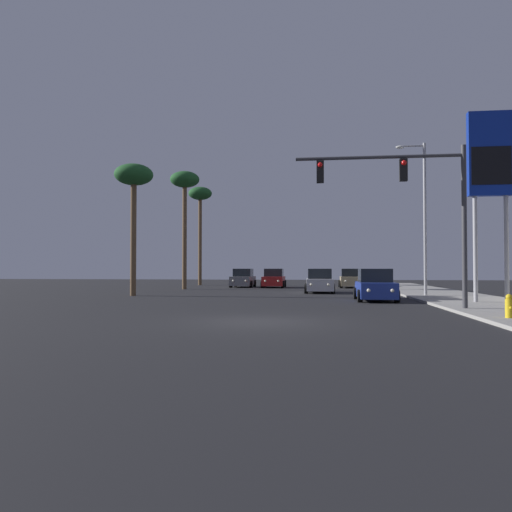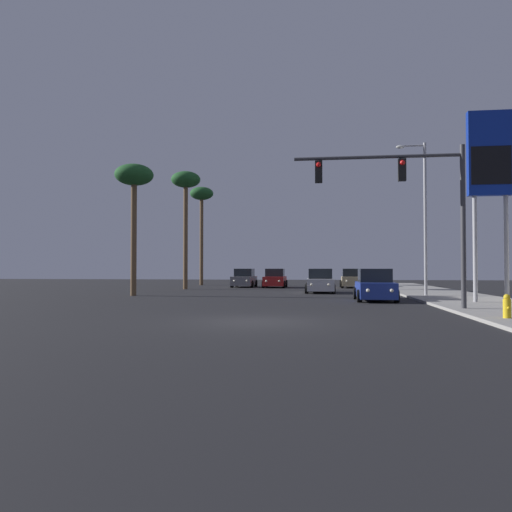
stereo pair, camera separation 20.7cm
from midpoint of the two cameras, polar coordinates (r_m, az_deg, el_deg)
name	(u,v)px [view 1 (the left image)]	position (r m, az deg, el deg)	size (l,w,h in m)	color
ground_plane	(260,322)	(16.00, 0.10, -7.50)	(120.00, 120.00, 0.00)	black
sidewalk_right	(473,301)	(26.95, 23.38, -4.79)	(5.00, 60.00, 0.12)	gray
car_tan	(351,279)	(45.16, 10.63, -2.60)	(2.04, 4.33, 1.68)	tan
car_red	(274,279)	(44.65, 1.92, -2.64)	(2.04, 4.31, 1.68)	maroon
car_blue	(375,286)	(26.91, 13.25, -3.38)	(2.04, 4.31, 1.68)	navy
car_grey	(243,279)	(45.42, -1.62, -2.62)	(2.04, 4.32, 1.68)	slate
car_silver	(319,282)	(35.21, 7.10, -2.95)	(2.04, 4.33, 1.68)	#B7B7BC
traffic_light_mast	(415,194)	(21.17, 17.42, 6.80)	(6.78, 0.36, 6.50)	#38383D
street_lamp	(423,210)	(31.09, 18.32, 4.96)	(1.74, 0.24, 9.00)	#99999E
gas_station_sign	(490,164)	(26.32, 24.96, 9.48)	(2.00, 0.42, 9.00)	#99999E
fire_hydrant	(509,306)	(17.78, 26.66, -5.16)	(0.24, 0.34, 0.76)	gold
palm_tree_near	(134,181)	(32.37, -13.98, 8.27)	(2.40, 2.40, 8.22)	brown
palm_tree_far	(200,200)	(51.69, -6.52, 6.41)	(2.40, 2.40, 10.06)	brown
palm_tree_mid	(185,187)	(41.80, -8.29, 7.84)	(2.40, 2.40, 9.69)	brown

